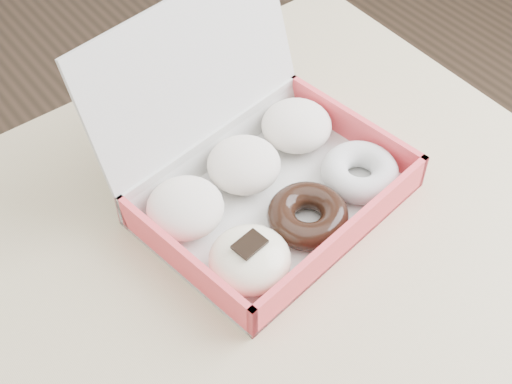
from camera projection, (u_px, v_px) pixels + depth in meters
table at (171, 347)px, 0.90m from camera, size 1.20×0.80×0.75m
donut_box at (262, 178)px, 0.93m from camera, size 0.37×0.35×0.24m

